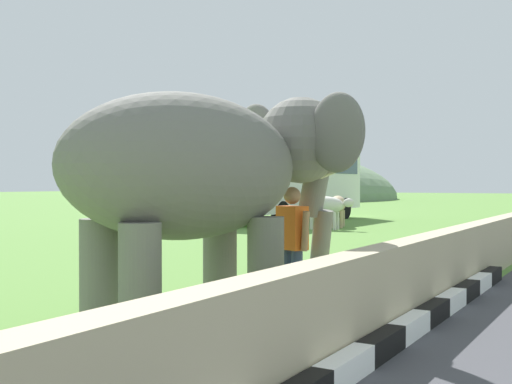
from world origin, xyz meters
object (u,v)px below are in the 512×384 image
object	(u,v)px
person_handler	(292,241)
cow_near	(338,205)
bus_white	(292,175)
cow_mid	(326,206)
elephant	(210,170)

from	to	relation	value
person_handler	cow_near	world-z (taller)	person_handler
bus_white	cow_mid	bearing A→B (deg)	-138.09
elephant	cow_mid	size ratio (longest dim) A/B	2.14
elephant	bus_white	distance (m)	20.94
person_handler	bus_white	bearing A→B (deg)	27.72
bus_white	cow_near	world-z (taller)	bus_white
elephant	cow_mid	world-z (taller)	elephant
elephant	cow_mid	distance (m)	16.21
cow_near	cow_mid	size ratio (longest dim) A/B	1.01
cow_near	elephant	bearing A→B (deg)	-161.31
elephant	cow_mid	bearing A→B (deg)	19.86
person_handler	cow_mid	distance (m)	15.12
elephant	person_handler	bearing A→B (deg)	-17.74
person_handler	cow_mid	xyz separation A→B (m)	(13.91, 5.91, -0.06)
elephant	cow_near	bearing A→B (deg)	18.69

